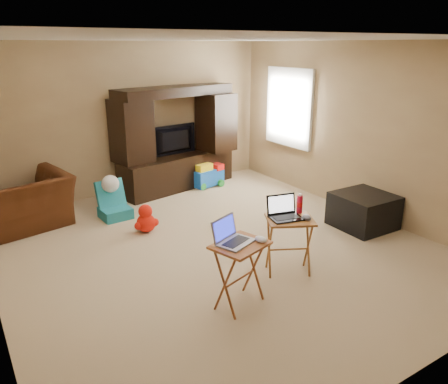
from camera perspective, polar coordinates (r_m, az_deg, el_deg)
floor at (r=5.59m, az=-1.11°, el=-7.23°), size 5.50×5.50×0.00m
ceiling at (r=5.02m, az=-1.30°, el=19.36°), size 5.50×5.50×0.00m
wall_back at (r=7.60m, az=-12.24°, el=9.28°), size 5.00×0.00×5.00m
wall_front at (r=3.26m, az=25.02°, el=-4.67°), size 5.00×0.00×5.00m
wall_right at (r=6.78m, az=17.30°, el=7.75°), size 0.00×5.50×5.50m
window_pane at (r=7.82m, az=8.58°, el=10.86°), size 0.00×1.20×1.20m
window_frame at (r=7.80m, az=8.47°, el=10.85°), size 0.06×1.14×1.34m
entertainment_center at (r=7.67m, az=-6.20°, el=6.94°), size 2.24×0.96×1.78m
television at (r=7.70m, az=-6.28°, el=6.71°), size 0.91×0.23×0.52m
recliner at (r=6.65m, az=-24.68°, el=-1.18°), size 1.33×1.21×0.75m
child_rocker at (r=6.59m, az=-14.11°, el=-1.05°), size 0.44×0.50×0.55m
plush_toy at (r=6.04m, az=-10.18°, el=-3.38°), size 0.36×0.30×0.40m
push_toy at (r=7.88m, az=-2.22°, el=2.36°), size 0.67×0.54×0.45m
ottoman at (r=6.41m, az=17.76°, el=-2.33°), size 0.76×0.76×0.48m
tray_table_left at (r=4.30m, az=2.07°, el=-10.75°), size 0.60×0.53×0.66m
tray_table_right at (r=4.93m, az=8.45°, el=-6.95°), size 0.63×0.59×0.65m
laptop_left at (r=4.11m, az=1.56°, el=-5.23°), size 0.42×0.39×0.24m
laptop_right at (r=4.75m, az=8.18°, el=-2.14°), size 0.40×0.35×0.24m
mouse_left at (r=4.19m, az=4.83°, el=-6.18°), size 0.11×0.15×0.05m
mouse_right at (r=4.79m, az=10.77°, el=-3.27°), size 0.11×0.15×0.05m
water_bottle at (r=4.94m, az=9.84°, el=-1.60°), size 0.06×0.06×0.20m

